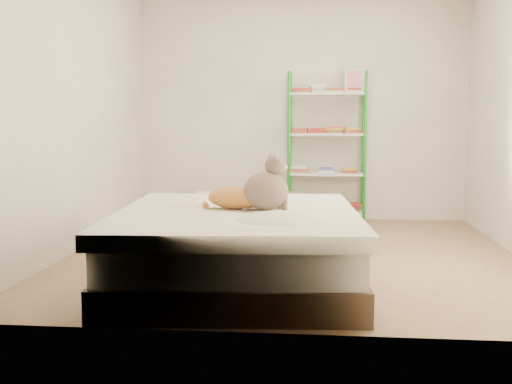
# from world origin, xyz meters

# --- Properties ---
(room) EXTENTS (3.81, 4.21, 2.61)m
(room) POSITION_xyz_m (0.00, 0.00, 1.30)
(room) COLOR #9C845C
(room) RESTS_ON ground
(bed) EXTENTS (1.78, 2.16, 0.52)m
(bed) POSITION_xyz_m (-0.35, -1.05, 0.26)
(bed) COLOR #4E3C28
(bed) RESTS_ON ground
(orange_cat) EXTENTS (0.54, 0.36, 0.20)m
(orange_cat) POSITION_xyz_m (-0.36, -1.00, 0.63)
(orange_cat) COLOR #C87A33
(orange_cat) RESTS_ON bed
(grey_cat) EXTENTS (0.43, 0.40, 0.39)m
(grey_cat) POSITION_xyz_m (-0.15, -1.04, 0.72)
(grey_cat) COLOR gray
(grey_cat) RESTS_ON bed
(shelf_unit) EXTENTS (0.88, 0.36, 1.74)m
(shelf_unit) POSITION_xyz_m (0.31, 1.88, 0.89)
(shelf_unit) COLOR #1D941E
(shelf_unit) RESTS_ON ground
(cardboard_box) EXTENTS (0.70, 0.73, 0.45)m
(cardboard_box) POSITION_xyz_m (-0.22, 1.32, 0.19)
(cardboard_box) COLOR #8D6B4E
(cardboard_box) RESTS_ON ground
(white_bin) EXTENTS (0.36, 0.33, 0.35)m
(white_bin) POSITION_xyz_m (-1.01, 1.65, 0.18)
(white_bin) COLOR white
(white_bin) RESTS_ON ground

